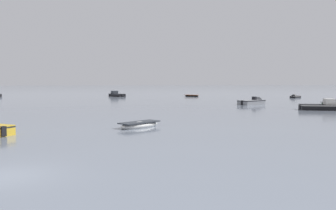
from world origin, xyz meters
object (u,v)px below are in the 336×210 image
at_px(motorboat_moored_0, 255,103).
at_px(motorboat_moored_1, 294,97).
at_px(motorboat_moored_4, 327,107).
at_px(rowboat_moored_2, 192,96).
at_px(motorboat_moored_7, 115,95).
at_px(rowboat_moored_3, 331,104).
at_px(rowboat_moored_4, 139,125).

height_order(motorboat_moored_0, motorboat_moored_1, motorboat_moored_0).
xyz_separation_m(motorboat_moored_4, rowboat_moored_2, (-8.00, 48.96, -0.19)).
bearing_deg(motorboat_moored_0, motorboat_moored_7, 92.49).
bearing_deg(motorboat_moored_1, rowboat_moored_2, -64.16).
bearing_deg(rowboat_moored_3, motorboat_moored_0, -125.75).
relative_size(motorboat_moored_0, rowboat_moored_4, 1.53).
xyz_separation_m(motorboat_moored_4, rowboat_moored_4, (-29.46, -14.11, -0.19)).
relative_size(motorboat_moored_1, motorboat_moored_7, 0.66).
height_order(motorboat_moored_4, rowboat_moored_2, motorboat_moored_4).
bearing_deg(motorboat_moored_7, rowboat_moored_3, -170.54).
distance_m(motorboat_moored_4, rowboat_moored_2, 49.61).
distance_m(motorboat_moored_1, rowboat_moored_4, 67.83).
relative_size(motorboat_moored_1, rowboat_moored_2, 1.02).
distance_m(motorboat_moored_0, motorboat_moored_1, 30.13).
relative_size(motorboat_moored_1, motorboat_moored_4, 0.61).
bearing_deg(motorboat_moored_1, motorboat_moored_0, 9.66).
bearing_deg(motorboat_moored_7, rowboat_moored_4, 148.49).
relative_size(motorboat_moored_4, rowboat_moored_2, 1.65).
relative_size(motorboat_moored_0, motorboat_moored_1, 1.58).
bearing_deg(rowboat_moored_4, rowboat_moored_2, -144.97).
height_order(rowboat_moored_4, motorboat_moored_7, motorboat_moored_7).
relative_size(motorboat_moored_4, rowboat_moored_3, 1.65).
distance_m(motorboat_moored_1, motorboat_moored_4, 39.52).
height_order(motorboat_moored_0, motorboat_moored_7, motorboat_moored_7).
bearing_deg(rowboat_moored_4, rowboat_moored_3, 176.74).
bearing_deg(motorboat_moored_1, rowboat_moored_3, 36.58).
distance_m(motorboat_moored_0, motorboat_moored_4, 15.26).
height_order(rowboat_moored_3, rowboat_moored_4, rowboat_moored_4).
distance_m(rowboat_moored_3, motorboat_moored_7, 57.29).
bearing_deg(motorboat_moored_1, motorboat_moored_4, 29.74).
xyz_separation_m(motorboat_moored_1, motorboat_moored_7, (-45.60, 17.46, 0.16)).
distance_m(motorboat_moored_0, rowboat_moored_3, 13.64).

